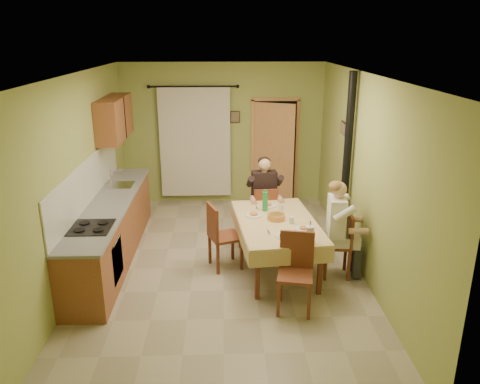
{
  "coord_description": "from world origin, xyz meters",
  "views": [
    {
      "loc": [
        0.03,
        -6.24,
        3.29
      ],
      "look_at": [
        0.25,
        0.1,
        1.15
      ],
      "focal_mm": 35.0,
      "sensor_mm": 36.0,
      "label": 1
    }
  ],
  "objects_px": {
    "chair_near": "(295,288)",
    "stove_flue": "(345,188)",
    "man_far": "(264,190)",
    "chair_right": "(337,257)",
    "chair_far": "(264,223)",
    "man_right": "(339,218)",
    "chair_left": "(224,249)",
    "dining_table": "(276,245)"
  },
  "relations": [
    {
      "from": "chair_near",
      "to": "stove_flue",
      "type": "height_order",
      "value": "stove_flue"
    },
    {
      "from": "man_far",
      "to": "chair_near",
      "type": "bearing_deg",
      "value": -89.12
    },
    {
      "from": "chair_right",
      "to": "stove_flue",
      "type": "bearing_deg",
      "value": -12.43
    },
    {
      "from": "chair_far",
      "to": "man_far",
      "type": "xyz_separation_m",
      "value": [
        -0.0,
        0.01,
        0.59
      ]
    },
    {
      "from": "chair_right",
      "to": "man_right",
      "type": "bearing_deg",
      "value": 90.0
    },
    {
      "from": "chair_near",
      "to": "stove_flue",
      "type": "relative_size",
      "value": 0.35
    },
    {
      "from": "chair_right",
      "to": "chair_far",
      "type": "bearing_deg",
      "value": 41.53
    },
    {
      "from": "chair_near",
      "to": "chair_left",
      "type": "distance_m",
      "value": 1.46
    },
    {
      "from": "chair_far",
      "to": "man_right",
      "type": "height_order",
      "value": "man_right"
    },
    {
      "from": "chair_near",
      "to": "chair_left",
      "type": "height_order",
      "value": "same"
    },
    {
      "from": "chair_near",
      "to": "chair_right",
      "type": "bearing_deg",
      "value": -118.88
    },
    {
      "from": "chair_right",
      "to": "man_far",
      "type": "relative_size",
      "value": 0.67
    },
    {
      "from": "chair_far",
      "to": "man_right",
      "type": "distance_m",
      "value": 1.68
    },
    {
      "from": "chair_far",
      "to": "man_right",
      "type": "bearing_deg",
      "value": -58.82
    },
    {
      "from": "dining_table",
      "to": "man_right",
      "type": "height_order",
      "value": "man_right"
    },
    {
      "from": "chair_right",
      "to": "chair_left",
      "type": "distance_m",
      "value": 1.63
    },
    {
      "from": "chair_near",
      "to": "chair_left",
      "type": "bearing_deg",
      "value": -41.82
    },
    {
      "from": "dining_table",
      "to": "stove_flue",
      "type": "height_order",
      "value": "stove_flue"
    },
    {
      "from": "dining_table",
      "to": "chair_near",
      "type": "bearing_deg",
      "value": -89.87
    },
    {
      "from": "chair_far",
      "to": "chair_left",
      "type": "distance_m",
      "value": 1.17
    },
    {
      "from": "man_far",
      "to": "man_right",
      "type": "distance_m",
      "value": 1.58
    },
    {
      "from": "man_far",
      "to": "chair_far",
      "type": "bearing_deg",
      "value": -90.0
    },
    {
      "from": "chair_near",
      "to": "chair_far",
      "type": "bearing_deg",
      "value": -73.0
    },
    {
      "from": "stove_flue",
      "to": "man_far",
      "type": "bearing_deg",
      "value": 161.52
    },
    {
      "from": "man_far",
      "to": "stove_flue",
      "type": "bearing_deg",
      "value": -23.19
    },
    {
      "from": "dining_table",
      "to": "man_far",
      "type": "bearing_deg",
      "value": 89.11
    },
    {
      "from": "dining_table",
      "to": "man_right",
      "type": "xyz_separation_m",
      "value": [
        0.83,
        -0.23,
        0.5
      ]
    },
    {
      "from": "chair_far",
      "to": "stove_flue",
      "type": "distance_m",
      "value": 1.48
    },
    {
      "from": "dining_table",
      "to": "chair_far",
      "type": "xyz_separation_m",
      "value": [
        -0.09,
        1.04,
        -0.09
      ]
    },
    {
      "from": "chair_far",
      "to": "chair_near",
      "type": "height_order",
      "value": "chair_near"
    },
    {
      "from": "man_right",
      "to": "dining_table",
      "type": "bearing_deg",
      "value": 79.71
    },
    {
      "from": "chair_left",
      "to": "chair_near",
      "type": "bearing_deg",
      "value": 16.73
    },
    {
      "from": "chair_near",
      "to": "man_right",
      "type": "relative_size",
      "value": 0.71
    },
    {
      "from": "dining_table",
      "to": "man_far",
      "type": "relative_size",
      "value": 1.41
    },
    {
      "from": "chair_far",
      "to": "man_right",
      "type": "relative_size",
      "value": 0.68
    },
    {
      "from": "chair_far",
      "to": "man_right",
      "type": "xyz_separation_m",
      "value": [
        0.92,
        -1.28,
        0.59
      ]
    },
    {
      "from": "stove_flue",
      "to": "chair_left",
      "type": "bearing_deg",
      "value": -163.24
    },
    {
      "from": "chair_left",
      "to": "man_far",
      "type": "bearing_deg",
      "value": 125.64
    },
    {
      "from": "chair_near",
      "to": "man_far",
      "type": "relative_size",
      "value": 0.71
    },
    {
      "from": "man_right",
      "to": "chair_left",
      "type": "bearing_deg",
      "value": 84.15
    },
    {
      "from": "chair_far",
      "to": "stove_flue",
      "type": "bearing_deg",
      "value": -22.67
    },
    {
      "from": "chair_far",
      "to": "chair_left",
      "type": "bearing_deg",
      "value": -129.42
    }
  ]
}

